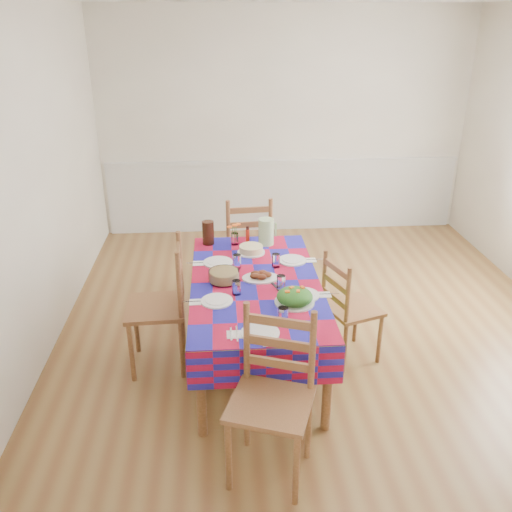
{
  "coord_description": "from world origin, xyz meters",
  "views": [
    {
      "loc": [
        -0.83,
        -4.11,
        2.55
      ],
      "look_at": [
        -0.55,
        -0.26,
        0.84
      ],
      "focal_mm": 38.0,
      "sensor_mm": 36.0,
      "label": 1
    }
  ],
  "objects_px": {
    "tea_pitcher": "(208,233)",
    "chair_far": "(247,247)",
    "dining_table": "(256,290)",
    "green_pitcher": "(266,232)",
    "chair_right": "(348,309)",
    "chair_near": "(272,399)",
    "chair_left": "(162,307)",
    "meat_platter": "(260,276)"
  },
  "relations": [
    {
      "from": "chair_left",
      "to": "chair_right",
      "type": "relative_size",
      "value": 1.16
    },
    {
      "from": "dining_table",
      "to": "chair_near",
      "type": "height_order",
      "value": "chair_near"
    },
    {
      "from": "tea_pitcher",
      "to": "chair_left",
      "type": "height_order",
      "value": "chair_left"
    },
    {
      "from": "chair_far",
      "to": "dining_table",
      "type": "bearing_deg",
      "value": 85.28
    },
    {
      "from": "meat_platter",
      "to": "chair_right",
      "type": "bearing_deg",
      "value": -4.17
    },
    {
      "from": "meat_platter",
      "to": "chair_far",
      "type": "xyz_separation_m",
      "value": [
        -0.04,
        1.11,
        -0.22
      ]
    },
    {
      "from": "tea_pitcher",
      "to": "dining_table",
      "type": "bearing_deg",
      "value": -64.78
    },
    {
      "from": "tea_pitcher",
      "to": "green_pitcher",
      "type": "bearing_deg",
      "value": -5.04
    },
    {
      "from": "meat_platter",
      "to": "chair_left",
      "type": "relative_size",
      "value": 0.27
    },
    {
      "from": "dining_table",
      "to": "chair_far",
      "type": "distance_m",
      "value": 1.15
    },
    {
      "from": "tea_pitcher",
      "to": "chair_near",
      "type": "distance_m",
      "value": 1.97
    },
    {
      "from": "chair_far",
      "to": "chair_near",
      "type": "bearing_deg",
      "value": 85.78
    },
    {
      "from": "dining_table",
      "to": "tea_pitcher",
      "type": "relative_size",
      "value": 8.78
    },
    {
      "from": "green_pitcher",
      "to": "chair_right",
      "type": "relative_size",
      "value": 0.26
    },
    {
      "from": "dining_table",
      "to": "green_pitcher",
      "type": "bearing_deg",
      "value": 78.65
    },
    {
      "from": "dining_table",
      "to": "chair_right",
      "type": "relative_size",
      "value": 2.02
    },
    {
      "from": "tea_pitcher",
      "to": "chair_right",
      "type": "relative_size",
      "value": 0.23
    },
    {
      "from": "chair_far",
      "to": "green_pitcher",
      "type": "bearing_deg",
      "value": 104.19
    },
    {
      "from": "green_pitcher",
      "to": "chair_left",
      "type": "xyz_separation_m",
      "value": [
        -0.87,
        -0.72,
        -0.31
      ]
    },
    {
      "from": "chair_right",
      "to": "dining_table",
      "type": "bearing_deg",
      "value": 69.42
    },
    {
      "from": "dining_table",
      "to": "chair_far",
      "type": "height_order",
      "value": "chair_far"
    },
    {
      "from": "tea_pitcher",
      "to": "chair_far",
      "type": "bearing_deg",
      "value": 45.54
    },
    {
      "from": "chair_far",
      "to": "chair_left",
      "type": "relative_size",
      "value": 0.99
    },
    {
      "from": "tea_pitcher",
      "to": "chair_far",
      "type": "distance_m",
      "value": 0.6
    },
    {
      "from": "dining_table",
      "to": "chair_left",
      "type": "height_order",
      "value": "chair_left"
    },
    {
      "from": "chair_far",
      "to": "chair_right",
      "type": "height_order",
      "value": "chair_far"
    },
    {
      "from": "chair_left",
      "to": "chair_near",
      "type": "bearing_deg",
      "value": 30.17
    },
    {
      "from": "chair_near",
      "to": "chair_right",
      "type": "distance_m",
      "value": 1.34
    },
    {
      "from": "dining_table",
      "to": "chair_far",
      "type": "bearing_deg",
      "value": 89.81
    },
    {
      "from": "chair_far",
      "to": "chair_left",
      "type": "bearing_deg",
      "value": 53.07
    },
    {
      "from": "meat_platter",
      "to": "tea_pitcher",
      "type": "xyz_separation_m",
      "value": [
        -0.4,
        0.73,
        0.08
      ]
    },
    {
      "from": "green_pitcher",
      "to": "chair_near",
      "type": "relative_size",
      "value": 0.22
    },
    {
      "from": "meat_platter",
      "to": "chair_far",
      "type": "distance_m",
      "value": 1.13
    },
    {
      "from": "green_pitcher",
      "to": "chair_right",
      "type": "height_order",
      "value": "green_pitcher"
    },
    {
      "from": "chair_left",
      "to": "chair_right",
      "type": "xyz_separation_m",
      "value": [
        1.45,
        -0.02,
        -0.07
      ]
    },
    {
      "from": "chair_right",
      "to": "green_pitcher",
      "type": "bearing_deg",
      "value": 18.84
    },
    {
      "from": "green_pitcher",
      "to": "chair_left",
      "type": "bearing_deg",
      "value": -140.15
    },
    {
      "from": "meat_platter",
      "to": "chair_left",
      "type": "height_order",
      "value": "chair_left"
    },
    {
      "from": "dining_table",
      "to": "chair_left",
      "type": "relative_size",
      "value": 1.74
    },
    {
      "from": "dining_table",
      "to": "chair_near",
      "type": "xyz_separation_m",
      "value": [
        0.02,
        -1.14,
        -0.12
      ]
    },
    {
      "from": "meat_platter",
      "to": "chair_left",
      "type": "bearing_deg",
      "value": -177.42
    },
    {
      "from": "chair_near",
      "to": "chair_left",
      "type": "distance_m",
      "value": 1.36
    }
  ]
}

